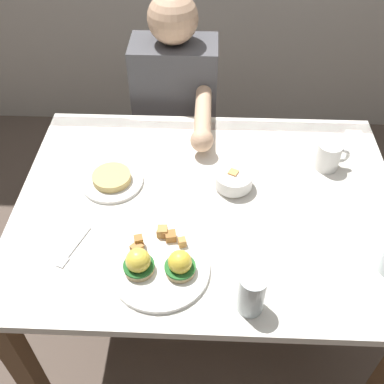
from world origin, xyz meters
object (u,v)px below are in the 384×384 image
(side_plate, at_px, (112,180))
(fork, at_px, (72,249))
(dining_table, at_px, (207,224))
(fruit_bowl, at_px, (234,180))
(water_glass_far, at_px, (251,295))
(diner_person, at_px, (176,113))
(eggs_benedict_plate, at_px, (159,265))
(coffee_mug, at_px, (329,155))

(side_plate, bearing_deg, fork, -103.90)
(dining_table, xyz_separation_m, fruit_bowl, (0.08, 0.07, 0.14))
(water_glass_far, height_order, diner_person, diner_person)
(fork, height_order, water_glass_far, water_glass_far)
(fruit_bowl, bearing_deg, side_plate, 179.41)
(dining_table, bearing_deg, side_plate, 167.01)
(fork, bearing_deg, water_glass_far, -18.31)
(dining_table, relative_size, diner_person, 1.05)
(fork, relative_size, diner_person, 0.13)
(eggs_benedict_plate, relative_size, fork, 1.78)
(coffee_mug, relative_size, side_plate, 0.56)
(diner_person, bearing_deg, side_plate, -107.88)
(coffee_mug, bearing_deg, eggs_benedict_plate, -139.69)
(eggs_benedict_plate, bearing_deg, coffee_mug, 40.31)
(dining_table, height_order, coffee_mug, coffee_mug)
(dining_table, relative_size, water_glass_far, 9.73)
(water_glass_far, bearing_deg, fruit_bowl, 93.93)
(coffee_mug, height_order, side_plate, coffee_mug)
(dining_table, distance_m, eggs_benedict_plate, 0.32)
(fruit_bowl, bearing_deg, coffee_mug, 19.41)
(side_plate, xyz_separation_m, diner_person, (0.17, 0.53, -0.10))
(coffee_mug, relative_size, water_glass_far, 0.90)
(side_plate, bearing_deg, water_glass_far, -46.08)
(dining_table, distance_m, water_glass_far, 0.42)
(coffee_mug, distance_m, diner_person, 0.70)
(fork, bearing_deg, fruit_bowl, 30.57)
(eggs_benedict_plate, distance_m, diner_person, 0.87)
(coffee_mug, bearing_deg, side_plate, -171.40)
(fruit_bowl, relative_size, side_plate, 0.60)
(fork, height_order, diner_person, diner_person)
(coffee_mug, distance_m, fork, 0.87)
(diner_person, bearing_deg, water_glass_far, -75.37)
(diner_person, bearing_deg, fruit_bowl, -67.30)
(eggs_benedict_plate, relative_size, diner_person, 0.24)
(fruit_bowl, xyz_separation_m, coffee_mug, (0.32, 0.11, 0.02))
(fruit_bowl, distance_m, coffee_mug, 0.34)
(water_glass_far, bearing_deg, fork, 161.69)
(eggs_benedict_plate, bearing_deg, fruit_bowl, 57.99)
(eggs_benedict_plate, xyz_separation_m, diner_person, (-0.01, 0.87, -0.11))
(side_plate, bearing_deg, fruit_bowl, -0.59)
(fork, height_order, side_plate, side_plate)
(dining_table, xyz_separation_m, fork, (-0.38, -0.20, 0.11))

